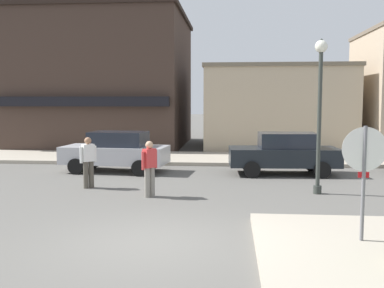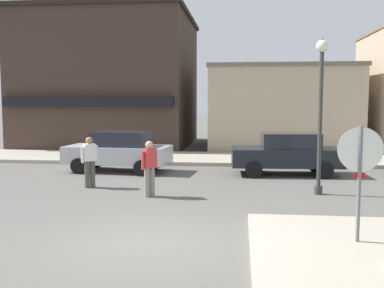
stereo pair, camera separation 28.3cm
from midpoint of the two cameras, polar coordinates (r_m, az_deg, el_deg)
name	(u,v)px [view 2 (the right image)]	position (r m, az deg, el deg)	size (l,w,h in m)	color
ground_plane	(147,243)	(8.98, -4.78, -12.38)	(160.00, 160.00, 0.00)	#5B5954
kerb_far	(202,158)	(20.88, 1.64, -1.82)	(80.00, 4.00, 0.15)	#A89E8C
stop_sign	(360,169)	(8.83, 21.38, -2.94)	(0.82, 0.07, 2.30)	slate
lamp_post	(321,93)	(13.59, 16.62, 6.17)	(0.36, 0.36, 4.54)	#333833
parked_car_nearest	(119,151)	(17.59, -8.84, -0.86)	(4.14, 2.16, 1.56)	#B7B7BC
parked_car_second	(287,153)	(17.05, 12.42, -1.13)	(4.08, 2.03, 1.56)	black
pedestrian_crossing_near	(90,160)	(14.52, -12.34, -2.05)	(0.48, 0.42, 1.61)	#4C473D
pedestrian_crossing_far	(149,167)	(12.90, -4.81, -2.90)	(0.42, 0.48, 1.61)	gray
building_corner_shop	(113,81)	(28.44, -9.68, 7.87)	(9.75, 9.93, 7.87)	#3D2D26
building_storefront_left_near	(280,108)	(26.90, 11.38, 4.56)	(8.05, 7.95, 4.66)	tan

